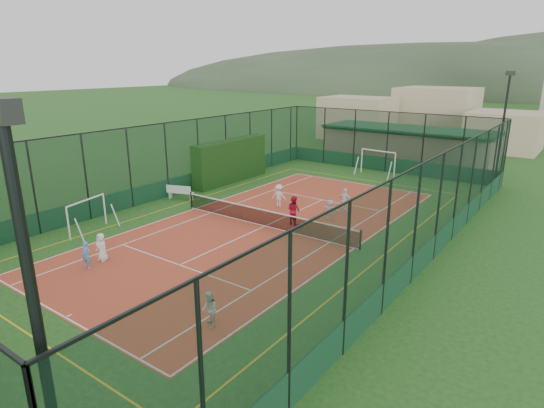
{
  "coord_description": "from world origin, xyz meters",
  "views": [
    {
      "loc": [
        14.37,
        -19.11,
        8.61
      ],
      "look_at": [
        0.12,
        0.51,
        1.2
      ],
      "focal_mm": 30.0,
      "sensor_mm": 36.0,
      "label": 1
    }
  ],
  "objects": [
    {
      "name": "child_near_left",
      "position": [
        -3.24,
        -8.12,
        0.67
      ],
      "size": [
        0.66,
        0.44,
        1.32
      ],
      "primitive_type": "imported",
      "rotation": [
        0.0,
        0.0,
        0.03
      ],
      "color": "white",
      "rests_on": "court_slab"
    },
    {
      "name": "floodlight_se",
      "position": [
        8.6,
        -16.6,
        4.12
      ],
      "size": [
        0.6,
        0.26,
        8.25
      ],
      "primitive_type": null,
      "color": "black",
      "rests_on": "ground"
    },
    {
      "name": "perimeter_fence",
      "position": [
        0.0,
        0.0,
        2.5
      ],
      "size": [
        18.12,
        34.12,
        5.0
      ],
      "primitive_type": null,
      "color": "black",
      "rests_on": "ground"
    },
    {
      "name": "child_near_right",
      "position": [
        4.59,
        -9.28,
        0.66
      ],
      "size": [
        0.8,
        0.78,
        1.31
      ],
      "primitive_type": "imported",
      "rotation": [
        0.0,
        0.0,
        -0.68
      ],
      "color": "silver",
      "rests_on": "court_slab"
    },
    {
      "name": "white_bench",
      "position": [
        -7.8,
        0.99,
        0.5
      ],
      "size": [
        1.84,
        1.06,
        1.0
      ],
      "primitive_type": null,
      "rotation": [
        0.0,
        0.0,
        0.34
      ],
      "color": "white",
      "rests_on": "ground"
    },
    {
      "name": "futsal_goal_near",
      "position": [
        -7.18,
        -6.28,
        0.89
      ],
      "size": [
        2.86,
        1.45,
        1.77
      ],
      "primitive_type": null,
      "rotation": [
        0.0,
        0.0,
        1.82
      ],
      "color": "white",
      "rests_on": "ground"
    },
    {
      "name": "coach",
      "position": [
        1.11,
        1.22,
        0.84
      ],
      "size": [
        0.92,
        0.78,
        1.66
      ],
      "primitive_type": "imported",
      "rotation": [
        0.0,
        0.0,
        2.93
      ],
      "color": "red",
      "rests_on": "court_slab"
    },
    {
      "name": "court_slab",
      "position": [
        0.0,
        0.0,
        0.01
      ],
      "size": [
        11.17,
        23.97,
        0.01
      ],
      "primitive_type": "cube",
      "color": "#A73A25",
      "rests_on": "ground"
    },
    {
      "name": "tennis_balls",
      "position": [
        1.38,
        1.23,
        0.04
      ],
      "size": [
        5.49,
        1.58,
        0.07
      ],
      "color": "#CCE033",
      "rests_on": "court_slab"
    },
    {
      "name": "ground",
      "position": [
        0.0,
        0.0,
        0.0
      ],
      "size": [
        300.0,
        300.0,
        0.0
      ],
      "primitive_type": "plane",
      "color": "#1C4F1B",
      "rests_on": "ground"
    },
    {
      "name": "futsal_goal_far",
      "position": [
        -0.01,
        15.34,
        1.0
      ],
      "size": [
        3.18,
        1.21,
        2.0
      ],
      "primitive_type": null,
      "rotation": [
        0.0,
        0.0,
        -0.1
      ],
      "color": "white",
      "rests_on": "ground"
    },
    {
      "name": "child_near_mid",
      "position": [
        -3.1,
        -8.99,
        0.62
      ],
      "size": [
        0.5,
        0.38,
        1.22
      ],
      "primitive_type": "imported",
      "rotation": [
        0.0,
        0.0,
        0.22
      ],
      "color": "#509EE3",
      "rests_on": "court_slab"
    },
    {
      "name": "child_far_left",
      "position": [
        -1.46,
        3.44,
        0.74
      ],
      "size": [
        1.04,
        0.73,
        1.46
      ],
      "primitive_type": "imported",
      "rotation": [
        0.0,
        0.0,
        3.36
      ],
      "color": "white",
      "rests_on": "court_slab"
    },
    {
      "name": "child_far_back",
      "position": [
        2.41,
        3.07,
        0.62
      ],
      "size": [
        1.15,
        0.44,
        1.22
      ],
      "primitive_type": "imported",
      "rotation": [
        0.0,
        0.0,
        3.07
      ],
      "color": "white",
      "rests_on": "court_slab"
    },
    {
      "name": "tennis_net",
      "position": [
        0.0,
        0.0,
        0.53
      ],
      "size": [
        11.67,
        0.12,
        1.06
      ],
      "primitive_type": null,
      "color": "black",
      "rests_on": "ground"
    },
    {
      "name": "hedge_left",
      "position": [
        -8.3,
        6.7,
        1.6
      ],
      "size": [
        1.1,
        7.33,
        3.21
      ],
      "primitive_type": "cube",
      "color": "black",
      "rests_on": "ground"
    },
    {
      "name": "child_far_right",
      "position": [
        2.48,
        4.77,
        0.78
      ],
      "size": [
        0.92,
        0.43,
        1.54
      ],
      "primitive_type": "imported",
      "rotation": [
        0.0,
        0.0,
        3.08
      ],
      "color": "white",
      "rests_on": "court_slab"
    },
    {
      "name": "clubhouse",
      "position": [
        0.0,
        22.0,
        1.57
      ],
      "size": [
        15.2,
        7.2,
        3.15
      ],
      "primitive_type": null,
      "color": "tan",
      "rests_on": "ground"
    },
    {
      "name": "floodlight_ne",
      "position": [
        8.6,
        16.6,
        4.12
      ],
      "size": [
        0.6,
        0.26,
        8.25
      ],
      "primitive_type": null,
      "color": "black",
      "rests_on": "ground"
    }
  ]
}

